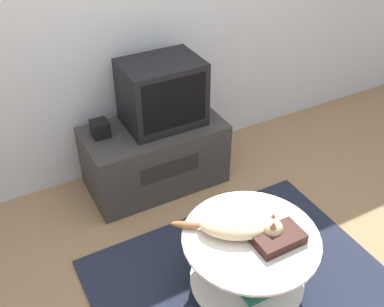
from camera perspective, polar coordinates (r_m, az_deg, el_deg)
name	(u,v)px	position (r m, az deg, el deg)	size (l,w,h in m)	color
ground_plane	(246,291)	(2.79, 6.90, -16.90)	(12.00, 12.00, 0.00)	#93704C
rug	(246,290)	(2.79, 6.91, -16.78)	(1.69, 1.39, 0.02)	#1E2333
tv_stand	(155,156)	(3.34, -4.73, -0.26)	(1.00, 0.52, 0.50)	#33302D
tv	(162,93)	(3.14, -3.83, 7.68)	(0.54, 0.40, 0.47)	black
speaker	(100,129)	(3.13, -11.59, 3.12)	(0.12, 0.12, 0.12)	black
coffee_table	(249,258)	(2.55, 7.23, -13.05)	(0.74, 0.74, 0.45)	#B2B2B7
dvd_box	(278,238)	(2.40, 10.89, -10.51)	(0.26, 0.16, 0.06)	black
cat	(237,225)	(2.39, 5.72, -9.09)	(0.50, 0.39, 0.14)	beige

